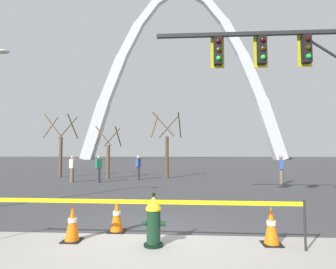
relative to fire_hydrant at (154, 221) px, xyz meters
name	(u,v)px	position (x,y,z in m)	size (l,w,h in m)	color
ground_plane	(153,234)	(-0.11, 0.78, -0.47)	(240.00, 240.00, 0.00)	#3D3D3F
fire_hydrant	(154,221)	(0.00, 0.00, 0.00)	(0.46, 0.48, 0.99)	black
caution_tape_barrier	(138,212)	(-0.29, -0.04, 0.17)	(6.08, 0.14, 0.91)	#232326
traffic_cone_by_hydrant	(72,223)	(-1.64, 0.17, -0.11)	(0.36, 0.36, 0.73)	black
traffic_cone_mid_sidewalk	(271,226)	(2.23, 0.20, -0.11)	(0.36, 0.36, 0.73)	black
traffic_cone_curb_edge	(117,216)	(-0.92, 0.85, -0.11)	(0.36, 0.36, 0.73)	black
traffic_signal_gantry	(321,69)	(4.91, 3.46, 3.94)	(7.82, 0.44, 6.00)	#232326
monument_arch	(181,82)	(-0.11, 65.10, 20.17)	(53.73, 2.95, 47.01)	silver
tree_far_left	(61,149)	(-8.42, 13.89, 1.55)	(2.08, 2.09, 4.53)	brown
tree_left_mid	(108,155)	(-4.70, 13.21, 1.12)	(1.66, 1.67, 3.58)	brown
tree_center_left	(167,149)	(-0.64, 13.70, 1.56)	(2.10, 2.11, 4.56)	brown
pedestrian_walking_left	(138,167)	(-2.43, 12.29, 0.35)	(0.31, 0.39, 1.59)	#38383D
pedestrian_standing_center	(99,169)	(-4.52, 10.64, 0.35)	(0.38, 0.38, 1.59)	#38383D
pedestrian_walking_right	(72,169)	(-6.12, 10.59, 0.35)	(0.39, 0.34, 1.59)	brown
pedestrian_near_trees	(281,170)	(6.03, 10.36, 0.35)	(0.29, 0.38, 1.59)	brown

